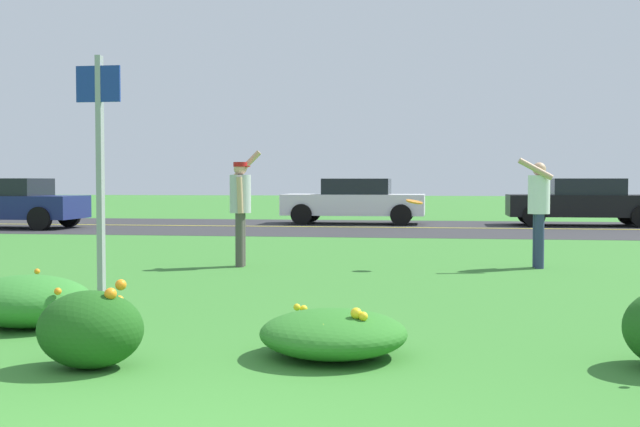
{
  "coord_description": "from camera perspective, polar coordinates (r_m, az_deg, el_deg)",
  "views": [
    {
      "loc": [
        1.4,
        -3.31,
        1.38
      ],
      "look_at": [
        -0.23,
        7.53,
        0.93
      ],
      "focal_mm": 44.65,
      "sensor_mm": 36.0,
      "label": 1
    }
  ],
  "objects": [
    {
      "name": "daylily_clump_mid_center",
      "position": [
        6.32,
        0.97,
        -8.59
      ],
      "size": [
        1.16,
        1.16,
        0.42
      ],
      "color": "#2D7526",
      "rests_on": "ground"
    },
    {
      "name": "frisbee_orange",
      "position": [
        12.54,
        6.78,
        0.83
      ],
      "size": [
        0.27,
        0.27,
        0.1
      ],
      "color": "orange"
    },
    {
      "name": "car_white_center_right",
      "position": [
        25.48,
        2.49,
        0.92
      ],
      "size": [
        4.5,
        2.0,
        1.45
      ],
      "color": "silver",
      "rests_on": "ground"
    },
    {
      "name": "car_navy_rightmost",
      "position": [
        24.9,
        -21.61,
        0.72
      ],
      "size": [
        4.5,
        2.0,
        1.45
      ],
      "color": "navy",
      "rests_on": "ground"
    },
    {
      "name": "highway_strip",
      "position": [
        23.51,
        5.13,
        -1.01
      ],
      "size": [
        120.0,
        8.47,
        0.01
      ],
      "primitive_type": "cube",
      "color": "#2D2D30",
      "rests_on": "ground"
    },
    {
      "name": "person_catcher_white_shirt",
      "position": [
        13.02,
        15.39,
        0.63
      ],
      "size": [
        0.55,
        0.52,
        1.74
      ],
      "color": "silver",
      "rests_on": "ground"
    },
    {
      "name": "person_thrower_red_cap_gray_shirt",
      "position": [
        12.84,
        -5.71,
        0.8
      ],
      "size": [
        0.48,
        0.52,
        1.88
      ],
      "color": "#B2B2B7",
      "rests_on": "ground"
    },
    {
      "name": "daylily_clump_near_camera",
      "position": [
        6.15,
        -16.11,
        -7.98
      ],
      "size": [
        0.79,
        0.71,
        0.64
      ],
      "color": "#1E5619",
      "rests_on": "ground"
    },
    {
      "name": "car_black_center_left",
      "position": [
        25.72,
        18.36,
        0.81
      ],
      "size": [
        4.5,
        2.0,
        1.45
      ],
      "color": "black",
      "rests_on": "ground"
    },
    {
      "name": "sign_post_near_path",
      "position": [
        10.13,
        -15.51,
        4.36
      ],
      "size": [
        0.56,
        0.1,
        2.91
      ],
      "color": "#93969B",
      "rests_on": "ground"
    },
    {
      "name": "daylily_clump_mid_right",
      "position": [
        8.04,
        -20.21,
        -5.91
      ],
      "size": [
        1.22,
        1.02,
        0.52
      ],
      "color": "#337F2D",
      "rests_on": "ground"
    },
    {
      "name": "highway_center_stripe",
      "position": [
        23.51,
        5.13,
        -0.99
      ],
      "size": [
        120.0,
        0.16,
        0.0
      ],
      "primitive_type": "cube",
      "color": "yellow",
      "rests_on": "ground"
    },
    {
      "name": "ground_plane",
      "position": [
        13.51,
        2.58,
        -3.51
      ],
      "size": [
        120.0,
        120.0,
        0.0
      ],
      "primitive_type": "plane",
      "color": "#387A2D"
    }
  ]
}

